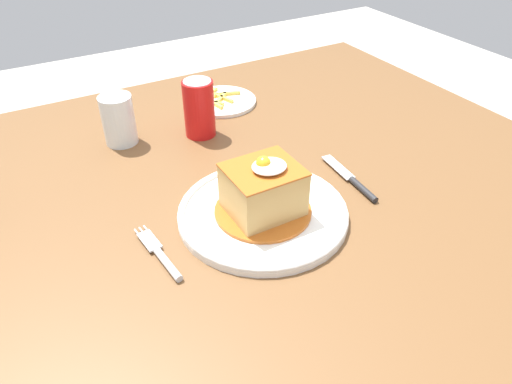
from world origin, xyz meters
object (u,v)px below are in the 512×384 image
(main_plate, at_px, (262,213))
(soda_can, at_px, (199,108))
(knife, at_px, (356,183))
(drinking_glass, at_px, (119,123))
(side_plate_fries, at_px, (221,101))
(fork, at_px, (162,256))

(main_plate, distance_m, soda_can, 0.32)
(knife, distance_m, drinking_glass, 0.50)
(side_plate_fries, bearing_deg, drinking_glass, -166.15)
(side_plate_fries, bearing_deg, fork, -125.83)
(soda_can, xyz_separation_m, drinking_glass, (-0.16, 0.05, -0.02))
(soda_can, bearing_deg, knife, -62.36)
(fork, relative_size, drinking_glass, 1.35)
(knife, bearing_deg, soda_can, 117.64)
(soda_can, height_order, side_plate_fries, soda_can)
(soda_can, bearing_deg, fork, -123.16)
(main_plate, relative_size, fork, 2.04)
(soda_can, bearing_deg, drinking_glass, 162.08)
(fork, bearing_deg, side_plate_fries, 54.17)
(main_plate, xyz_separation_m, fork, (-0.19, -0.01, -0.00))
(soda_can, distance_m, drinking_glass, 0.17)
(knife, bearing_deg, main_plate, 178.18)
(knife, bearing_deg, drinking_glass, 131.33)
(soda_can, height_order, drinking_glass, soda_can)
(fork, bearing_deg, main_plate, 4.02)
(knife, relative_size, side_plate_fries, 0.97)
(main_plate, height_order, soda_can, soda_can)
(main_plate, xyz_separation_m, side_plate_fries, (0.14, 0.43, -0.00))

